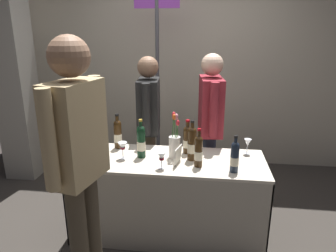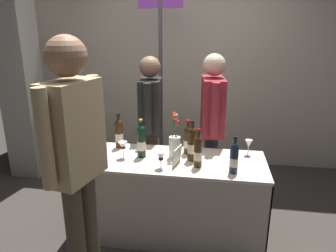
{
  "view_description": "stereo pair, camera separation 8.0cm",
  "coord_description": "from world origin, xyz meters",
  "px_view_note": "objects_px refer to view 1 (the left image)",
  "views": [
    {
      "loc": [
        0.31,
        -2.44,
        1.79
      ],
      "look_at": [
        0.0,
        0.0,
        1.02
      ],
      "focal_mm": 32.86,
      "sensor_mm": 36.0,
      "label": 1
    },
    {
      "loc": [
        0.39,
        -2.43,
        1.79
      ],
      "look_at": [
        0.0,
        0.0,
        1.02
      ],
      "focal_mm": 32.86,
      "sensor_mm": 36.0,
      "label": 2
    }
  ],
  "objects_px": {
    "featured_wine_bottle": "(192,143)",
    "flower_vase": "(175,144)",
    "concrete_pillar": "(7,30)",
    "booth_signpost": "(157,67)",
    "wine_glass_mid": "(248,143)",
    "tasting_table": "(168,182)",
    "vendor_presenter": "(149,118)",
    "wine_glass_near_vendor": "(123,147)",
    "display_bottle_0": "(141,141)",
    "wine_glass_near_taster": "(162,157)",
    "taster_foreground_right": "(78,152)"
  },
  "relations": [
    {
      "from": "vendor_presenter",
      "to": "booth_signpost",
      "type": "xyz_separation_m",
      "value": [
        0.0,
        0.57,
        0.46
      ]
    },
    {
      "from": "concrete_pillar",
      "to": "flower_vase",
      "type": "height_order",
      "value": "concrete_pillar"
    },
    {
      "from": "vendor_presenter",
      "to": "featured_wine_bottle",
      "type": "bearing_deg",
      "value": 34.45
    },
    {
      "from": "tasting_table",
      "to": "wine_glass_mid",
      "type": "distance_m",
      "value": 0.8
    },
    {
      "from": "tasting_table",
      "to": "vendor_presenter",
      "type": "height_order",
      "value": "vendor_presenter"
    },
    {
      "from": "tasting_table",
      "to": "vendor_presenter",
      "type": "xyz_separation_m",
      "value": [
        -0.28,
        0.59,
        0.42
      ]
    },
    {
      "from": "concrete_pillar",
      "to": "booth_signpost",
      "type": "bearing_deg",
      "value": 6.24
    },
    {
      "from": "taster_foreground_right",
      "to": "vendor_presenter",
      "type": "bearing_deg",
      "value": 4.1
    },
    {
      "from": "wine_glass_mid",
      "to": "flower_vase",
      "type": "distance_m",
      "value": 0.66
    },
    {
      "from": "flower_vase",
      "to": "wine_glass_mid",
      "type": "bearing_deg",
      "value": 14.52
    },
    {
      "from": "flower_vase",
      "to": "concrete_pillar",
      "type": "bearing_deg",
      "value": 155.44
    },
    {
      "from": "display_bottle_0",
      "to": "wine_glass_near_taster",
      "type": "relative_size",
      "value": 2.48
    },
    {
      "from": "concrete_pillar",
      "to": "wine_glass_mid",
      "type": "bearing_deg",
      "value": -15.9
    },
    {
      "from": "tasting_table",
      "to": "wine_glass_near_vendor",
      "type": "xyz_separation_m",
      "value": [
        -0.39,
        -0.03,
        0.34
      ]
    },
    {
      "from": "flower_vase",
      "to": "taster_foreground_right",
      "type": "height_order",
      "value": "taster_foreground_right"
    },
    {
      "from": "wine_glass_near_vendor",
      "to": "booth_signpost",
      "type": "bearing_deg",
      "value": 84.34
    },
    {
      "from": "tasting_table",
      "to": "wine_glass_near_taster",
      "type": "xyz_separation_m",
      "value": [
        -0.03,
        -0.19,
        0.32
      ]
    },
    {
      "from": "display_bottle_0",
      "to": "taster_foreground_right",
      "type": "relative_size",
      "value": 0.19
    },
    {
      "from": "display_bottle_0",
      "to": "wine_glass_near_vendor",
      "type": "bearing_deg",
      "value": -161.62
    },
    {
      "from": "wine_glass_mid",
      "to": "concrete_pillar",
      "type": "bearing_deg",
      "value": 164.1
    },
    {
      "from": "wine_glass_mid",
      "to": "wine_glass_near_taster",
      "type": "relative_size",
      "value": 1.01
    },
    {
      "from": "featured_wine_bottle",
      "to": "display_bottle_0",
      "type": "relative_size",
      "value": 1.02
    },
    {
      "from": "wine_glass_mid",
      "to": "taster_foreground_right",
      "type": "bearing_deg",
      "value": -140.22
    },
    {
      "from": "wine_glass_near_taster",
      "to": "booth_signpost",
      "type": "xyz_separation_m",
      "value": [
        -0.24,
        1.35,
        0.56
      ]
    },
    {
      "from": "tasting_table",
      "to": "booth_signpost",
      "type": "bearing_deg",
      "value": 103.26
    },
    {
      "from": "featured_wine_bottle",
      "to": "taster_foreground_right",
      "type": "distance_m",
      "value": 1.04
    },
    {
      "from": "wine_glass_near_vendor",
      "to": "booth_signpost",
      "type": "height_order",
      "value": "booth_signpost"
    },
    {
      "from": "display_bottle_0",
      "to": "booth_signpost",
      "type": "relative_size",
      "value": 0.15
    },
    {
      "from": "tasting_table",
      "to": "wine_glass_near_taster",
      "type": "distance_m",
      "value": 0.38
    },
    {
      "from": "display_bottle_0",
      "to": "wine_glass_near_vendor",
      "type": "relative_size",
      "value": 2.32
    },
    {
      "from": "wine_glass_mid",
      "to": "featured_wine_bottle",
      "type": "bearing_deg",
      "value": -157.99
    },
    {
      "from": "featured_wine_bottle",
      "to": "booth_signpost",
      "type": "bearing_deg",
      "value": 112.63
    },
    {
      "from": "featured_wine_bottle",
      "to": "taster_foreground_right",
      "type": "relative_size",
      "value": 0.2
    },
    {
      "from": "wine_glass_near_taster",
      "to": "booth_signpost",
      "type": "distance_m",
      "value": 1.48
    },
    {
      "from": "featured_wine_bottle",
      "to": "vendor_presenter",
      "type": "distance_m",
      "value": 0.75
    },
    {
      "from": "display_bottle_0",
      "to": "wine_glass_near_taster",
      "type": "xyz_separation_m",
      "value": [
        0.21,
        -0.21,
        -0.05
      ]
    },
    {
      "from": "concrete_pillar",
      "to": "taster_foreground_right",
      "type": "xyz_separation_m",
      "value": [
        1.5,
        -1.72,
        -0.72
      ]
    },
    {
      "from": "featured_wine_bottle",
      "to": "wine_glass_near_taster",
      "type": "height_order",
      "value": "featured_wine_bottle"
    },
    {
      "from": "wine_glass_mid",
      "to": "wine_glass_near_vendor",
      "type": "bearing_deg",
      "value": -167.21
    },
    {
      "from": "concrete_pillar",
      "to": "wine_glass_near_vendor",
      "type": "relative_size",
      "value": 24.13
    },
    {
      "from": "wine_glass_mid",
      "to": "taster_foreground_right",
      "type": "xyz_separation_m",
      "value": [
        -1.16,
        -0.97,
        0.24
      ]
    },
    {
      "from": "featured_wine_bottle",
      "to": "wine_glass_near_vendor",
      "type": "relative_size",
      "value": 2.37
    },
    {
      "from": "taster_foreground_right",
      "to": "wine_glass_near_vendor",
      "type": "bearing_deg",
      "value": 6.12
    },
    {
      "from": "display_bottle_0",
      "to": "wine_glass_near_taster",
      "type": "height_order",
      "value": "display_bottle_0"
    },
    {
      "from": "wine_glass_mid",
      "to": "booth_signpost",
      "type": "height_order",
      "value": "booth_signpost"
    },
    {
      "from": "tasting_table",
      "to": "concrete_pillar",
      "type": "bearing_deg",
      "value": 153.8
    },
    {
      "from": "tasting_table",
      "to": "wine_glass_near_taster",
      "type": "bearing_deg",
      "value": -98.2
    },
    {
      "from": "featured_wine_bottle",
      "to": "flower_vase",
      "type": "xyz_separation_m",
      "value": [
        -0.15,
        0.03,
        -0.03
      ]
    },
    {
      "from": "concrete_pillar",
      "to": "wine_glass_near_vendor",
      "type": "bearing_deg",
      "value": -32.45
    },
    {
      "from": "flower_vase",
      "to": "booth_signpost",
      "type": "distance_m",
      "value": 1.27
    }
  ]
}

